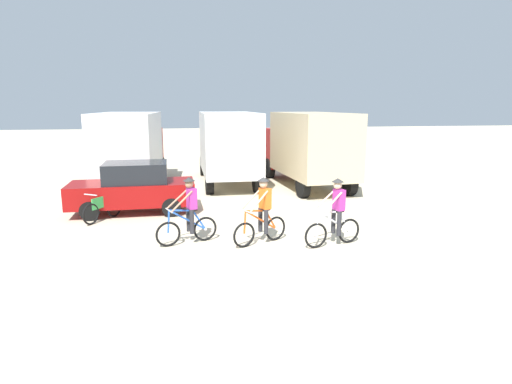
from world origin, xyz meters
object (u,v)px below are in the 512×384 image
sedan_parked (133,188)px  cyclist_cowboy_hat (262,213)px  cyclist_near_camera (335,215)px  box_truck_tan_camper (308,146)px  bicycle_spare (103,209)px  box_truck_white_box (227,144)px  box_truck_avon_van (131,146)px  cyclist_orange_shirt (189,213)px

sedan_parked → cyclist_cowboy_hat: cyclist_cowboy_hat is taller
cyclist_cowboy_hat → cyclist_near_camera: bearing=-14.4°
box_truck_tan_camper → sedan_parked: box_truck_tan_camper is taller
cyclist_near_camera → bicycle_spare: cyclist_near_camera is taller
box_truck_white_box → box_truck_tan_camper: (3.50, -1.33, 0.00)m
box_truck_white_box → box_truck_tan_camper: 3.74m
box_truck_tan_camper → cyclist_near_camera: bearing=-101.5°
sedan_parked → box_truck_tan_camper: bearing=26.8°
box_truck_tan_camper → sedan_parked: 8.26m
box_truck_avon_van → cyclist_orange_shirt: bearing=-74.8°
cyclist_cowboy_hat → cyclist_near_camera: (1.88, -0.48, 0.00)m
box_truck_white_box → bicycle_spare: (-4.71, -5.95, -1.48)m
box_truck_avon_van → cyclist_orange_shirt: box_truck_avon_van is taller
box_truck_white_box → cyclist_cowboy_hat: 9.17m
cyclist_orange_shirt → bicycle_spare: size_ratio=1.23×
box_truck_white_box → cyclist_cowboy_hat: box_truck_white_box is taller
box_truck_avon_van → bicycle_spare: size_ratio=4.63×
box_truck_white_box → bicycle_spare: box_truck_white_box is taller
box_truck_avon_van → cyclist_orange_shirt: (2.37, -8.73, -1.03)m
box_truck_white_box → cyclist_near_camera: (1.82, -9.59, -1.03)m
sedan_parked → cyclist_near_camera: (5.63, -4.57, -0.04)m
cyclist_orange_shirt → cyclist_cowboy_hat: size_ratio=1.00×
box_truck_avon_van → cyclist_near_camera: (6.20, -9.56, -1.03)m
cyclist_orange_shirt → box_truck_white_box: bearing=77.1°
sedan_parked → cyclist_cowboy_hat: bearing=-47.4°
box_truck_avon_van → sedan_parked: (0.56, -4.99, -0.99)m
cyclist_orange_shirt → cyclist_cowboy_hat: same height
box_truck_tan_camper → bicycle_spare: (-8.21, -4.62, -1.48)m
sedan_parked → cyclist_near_camera: size_ratio=2.33×
cyclist_cowboy_hat → bicycle_spare: 5.64m
box_truck_tan_camper → cyclist_cowboy_hat: size_ratio=3.79×
cyclist_orange_shirt → bicycle_spare: cyclist_orange_shirt is taller
box_truck_white_box → cyclist_orange_shirt: box_truck_white_box is taller
box_truck_avon_van → box_truck_tan_camper: same height
box_truck_avon_van → box_truck_tan_camper: (7.88, -1.29, 0.00)m
cyclist_cowboy_hat → cyclist_near_camera: 1.94m
cyclist_near_camera → sedan_parked: bearing=141.0°
cyclist_cowboy_hat → cyclist_orange_shirt: bearing=169.9°
box_truck_white_box → sedan_parked: size_ratio=1.59×
box_truck_tan_camper → cyclist_near_camera: 8.50m
sedan_parked → cyclist_cowboy_hat: (3.75, -4.09, -0.04)m
box_truck_avon_van → sedan_parked: size_ratio=1.62×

